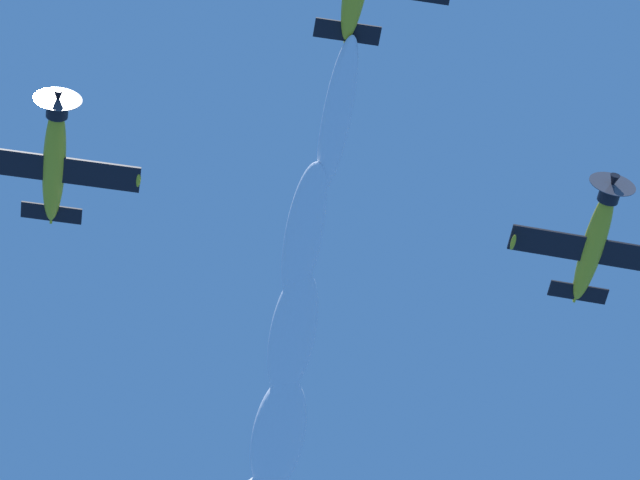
{
  "coord_description": "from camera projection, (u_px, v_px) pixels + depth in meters",
  "views": [
    {
      "loc": [
        16.84,
        -19.15,
        1.74
      ],
      "look_at": [
        -16.74,
        0.54,
        58.29
      ],
      "focal_mm": 75.76,
      "sensor_mm": 36.0,
      "label": 1
    }
  ],
  "objects": [
    {
      "name": "airplane_left_wingman",
      "position": [
        595.0,
        241.0,
        69.42
      ],
      "size": [
        7.81,
        8.65,
        2.53
      ],
      "color": "gold"
    },
    {
      "name": "airplane_right_wingman",
      "position": [
        54.0,
        159.0,
        67.62
      ],
      "size": [
        7.81,
        8.66,
        2.39
      ],
      "color": "gold"
    }
  ]
}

